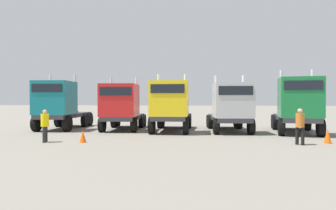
{
  "coord_description": "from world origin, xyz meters",
  "views": [
    {
      "loc": [
        2.49,
        -19.57,
        2.19
      ],
      "look_at": [
        -0.5,
        2.08,
        1.83
      ],
      "focal_mm": 31.7,
      "sensor_mm": 36.0,
      "label": 1
    }
  ],
  "objects": [
    {
      "name": "semi_truck_green",
      "position": [
        8.13,
        0.37,
        1.85
      ],
      "size": [
        3.24,
        6.47,
        4.18
      ],
      "rotation": [
        0.0,
        0.0,
        -1.69
      ],
      "color": "#333338",
      "rests_on": "ground"
    },
    {
      "name": "visitor_with_camera",
      "position": [
        6.89,
        -4.41,
        1.03
      ],
      "size": [
        0.57,
        0.57,
        1.78
      ],
      "rotation": [
        0.0,
        0.0,
        3.97
      ],
      "color": "black",
      "rests_on": "ground"
    },
    {
      "name": "semi_truck_yellow",
      "position": [
        -0.09,
        0.46,
        1.82
      ],
      "size": [
        2.71,
        6.42,
        4.02
      ],
      "rotation": [
        0.0,
        0.0,
        -1.55
      ],
      "color": "#333338",
      "rests_on": "ground"
    },
    {
      "name": "visitor_in_hivis",
      "position": [
        -5.92,
        -5.29,
        0.98
      ],
      "size": [
        0.47,
        0.47,
        1.69
      ],
      "rotation": [
        0.0,
        0.0,
        3.34
      ],
      "color": "#292929",
      "rests_on": "ground"
    },
    {
      "name": "semi_truck_teal",
      "position": [
        -8.43,
        0.87,
        1.87
      ],
      "size": [
        3.03,
        6.23,
        4.13
      ],
      "rotation": [
        0.0,
        0.0,
        -1.49
      ],
      "color": "#333338",
      "rests_on": "ground"
    },
    {
      "name": "traffic_cone_mid",
      "position": [
        8.42,
        -3.73,
        0.37
      ],
      "size": [
        0.36,
        0.36,
        0.74
      ],
      "primitive_type": "cone",
      "color": "#F2590C",
      "rests_on": "ground"
    },
    {
      "name": "semi_truck_silver",
      "position": [
        3.94,
        0.82,
        1.7
      ],
      "size": [
        3.1,
        6.41,
        3.9
      ],
      "rotation": [
        0.0,
        0.0,
        -1.48
      ],
      "color": "#333338",
      "rests_on": "ground"
    },
    {
      "name": "traffic_cone_near",
      "position": [
        -3.95,
        -5.08,
        0.31
      ],
      "size": [
        0.36,
        0.36,
        0.62
      ],
      "primitive_type": "cone",
      "color": "#F2590C",
      "rests_on": "ground"
    },
    {
      "name": "semi_truck_red",
      "position": [
        -3.73,
        1.0,
        1.75
      ],
      "size": [
        2.96,
        5.89,
        3.89
      ],
      "rotation": [
        0.0,
        0.0,
        -1.49
      ],
      "color": "#333338",
      "rests_on": "ground"
    },
    {
      "name": "ground",
      "position": [
        0.0,
        0.0,
        0.0
      ],
      "size": [
        200.0,
        200.0,
        0.0
      ],
      "primitive_type": "plane",
      "color": "slate"
    }
  ]
}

